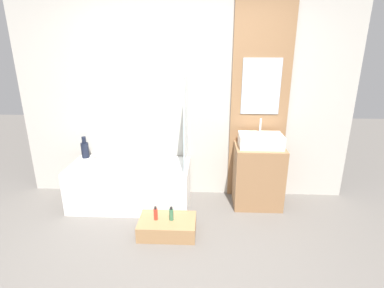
% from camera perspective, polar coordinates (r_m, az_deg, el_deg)
% --- Properties ---
extents(ground_plane, '(12.00, 12.00, 0.00)m').
position_cam_1_polar(ground_plane, '(2.93, -3.73, -23.31)').
color(ground_plane, '#605B56').
extents(wall_tiled_back, '(4.20, 0.06, 2.60)m').
position_cam_1_polar(wall_tiled_back, '(3.81, -1.51, 8.72)').
color(wall_tiled_back, '#B7B2A8').
rests_on(wall_tiled_back, ground_plane).
extents(wall_wood_accent, '(0.71, 0.04, 2.60)m').
position_cam_1_polar(wall_wood_accent, '(3.80, 12.81, 8.41)').
color(wall_wood_accent, '#8E6642').
rests_on(wall_wood_accent, ground_plane).
extents(bathtub, '(1.46, 0.66, 0.53)m').
position_cam_1_polar(bathtub, '(3.88, -11.61, -7.58)').
color(bathtub, white).
rests_on(bathtub, ground_plane).
extents(glass_shower_screen, '(0.01, 0.62, 1.10)m').
position_cam_1_polar(glass_shower_screen, '(3.48, -1.19, 4.09)').
color(glass_shower_screen, silver).
rests_on(glass_shower_screen, bathtub).
extents(wooden_step_bench, '(0.61, 0.39, 0.17)m').
position_cam_1_polar(wooden_step_bench, '(3.35, -4.70, -15.38)').
color(wooden_step_bench, '#997047').
rests_on(wooden_step_bench, ground_plane).
extents(vanity_cabinet, '(0.59, 0.46, 0.77)m').
position_cam_1_polar(vanity_cabinet, '(3.84, 12.44, -5.94)').
color(vanity_cabinet, '#8E6642').
rests_on(vanity_cabinet, ground_plane).
extents(sink, '(0.51, 0.32, 0.32)m').
position_cam_1_polar(sink, '(3.68, 12.94, 0.66)').
color(sink, white).
rests_on(sink, vanity_cabinet).
extents(vase_tall_dark, '(0.10, 0.10, 0.28)m').
position_cam_1_polar(vase_tall_dark, '(4.13, -19.72, -0.92)').
color(vase_tall_dark, black).
rests_on(vase_tall_dark, bathtub).
extents(vase_round_light, '(0.10, 0.10, 0.10)m').
position_cam_1_polar(vase_round_light, '(4.10, -17.69, -1.82)').
color(vase_round_light, silver).
rests_on(vase_round_light, bathtub).
extents(bottle_soap_primary, '(0.04, 0.04, 0.15)m').
position_cam_1_polar(bottle_soap_primary, '(3.29, -6.94, -13.06)').
color(bottle_soap_primary, red).
rests_on(bottle_soap_primary, wooden_step_bench).
extents(bottle_soap_secondary, '(0.05, 0.05, 0.15)m').
position_cam_1_polar(bottle_soap_secondary, '(3.26, -3.96, -13.19)').
color(bottle_soap_secondary, '#38704C').
rests_on(bottle_soap_secondary, wooden_step_bench).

